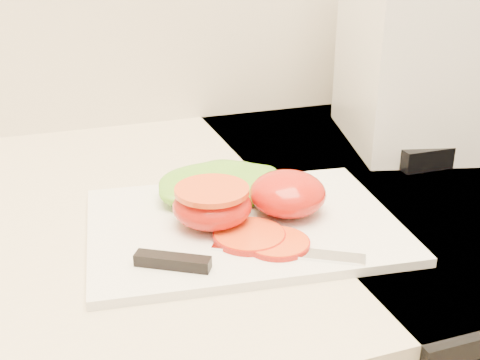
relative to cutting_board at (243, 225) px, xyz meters
name	(u,v)px	position (x,y,z in m)	size (l,w,h in m)	color
cutting_board	(243,225)	(0.00, 0.00, 0.00)	(0.34, 0.24, 0.01)	silver
tomato_half_dome	(288,193)	(0.05, 0.00, 0.03)	(0.09, 0.09, 0.05)	red
tomato_half_cut	(212,204)	(-0.03, 0.00, 0.03)	(0.09, 0.09, 0.04)	red
tomato_slice_0	(249,236)	(-0.01, -0.04, 0.01)	(0.07, 0.07, 0.01)	#ED4B15
tomato_slice_1	(277,243)	(0.01, -0.06, 0.01)	(0.06, 0.06, 0.01)	#ED4B15
lettuce_leaf_0	(219,185)	(-0.01, 0.07, 0.02)	(0.15, 0.10, 0.03)	#6DB22F
lettuce_leaf_1	(252,183)	(0.04, 0.07, 0.02)	(0.10, 0.08, 0.02)	#6DB22F
knife	(219,258)	(-0.05, -0.07, 0.01)	(0.22, 0.10, 0.01)	silver
appliance	(422,42)	(0.35, 0.20, 0.15)	(0.20, 0.25, 0.30)	white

